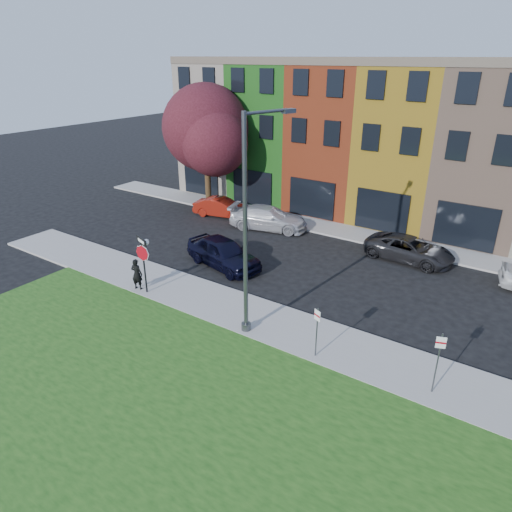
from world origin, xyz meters
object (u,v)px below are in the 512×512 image
Objects in this scene: stop_sign at (143,254)px; sedan_near at (223,253)px; street_lamp at (249,229)px; man at (137,274)px.

sedan_near is (1.10, 4.62, -1.33)m from stop_sign.
street_lamp is (5.92, 0.21, 2.39)m from stop_sign.
man is 0.18× the size of street_lamp.
man is 0.31× the size of sedan_near.
stop_sign is 1.80× the size of man.
street_lamp reaches higher than man.
street_lamp is at bearing 165.85° from man.
street_lamp is at bearing 21.90° from stop_sign.
stop_sign is at bearing 179.43° from sedan_near.
man is at bearing 172.55° from sedan_near.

